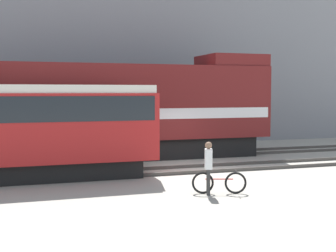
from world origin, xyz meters
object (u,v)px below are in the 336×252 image
object	(u,v)px
freight_locomotive	(105,110)
streetcar	(28,126)
person	(208,163)
bicycle	(219,183)

from	to	relation	value
freight_locomotive	streetcar	xyz separation A→B (m)	(-3.69, -4.33, -0.39)
streetcar	person	distance (m)	6.95
bicycle	person	distance (m)	0.77
freight_locomotive	bicycle	distance (m)	9.13
freight_locomotive	streetcar	size ratio (longest dim) A/B	1.76
streetcar	bicycle	distance (m)	7.36
streetcar	person	bearing A→B (deg)	-39.27
bicycle	person	bearing A→B (deg)	-176.92
person	bicycle	bearing A→B (deg)	3.08
freight_locomotive	bicycle	size ratio (longest dim) A/B	9.80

